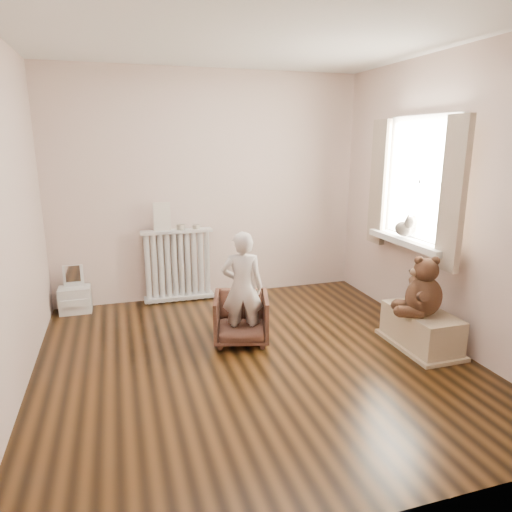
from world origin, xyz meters
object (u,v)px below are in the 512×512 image
object	(u,v)px
toy_vanity	(74,288)
teddy_bear	(425,279)
plush_cat	(404,227)
toy_bench	(421,326)
radiator	(178,269)
armchair	(241,318)
child	(242,288)

from	to	relation	value
toy_vanity	teddy_bear	distance (m)	3.59
plush_cat	teddy_bear	bearing A→B (deg)	-130.11
toy_bench	radiator	bearing A→B (deg)	135.93
radiator	plush_cat	size ratio (longest dim) A/B	3.16
radiator	plush_cat	bearing A→B (deg)	-32.15
teddy_bear	plush_cat	size ratio (longest dim) A/B	1.94
armchair	child	bearing A→B (deg)	-74.96
toy_bench	teddy_bear	distance (m)	0.48
child	armchair	bearing A→B (deg)	-74.96
child	teddy_bear	size ratio (longest dim) A/B	2.00
radiator	child	bearing A→B (deg)	-73.15
armchair	plush_cat	size ratio (longest dim) A/B	1.89
armchair	teddy_bear	bearing A→B (deg)	-9.01
toy_bench	plush_cat	xyz separation A→B (m)	(0.14, 0.57, 0.80)
toy_bench	plush_cat	bearing A→B (deg)	76.17
radiator	teddy_bear	bearing A→B (deg)	-45.98
child	radiator	bearing A→B (deg)	-58.10
child	toy_bench	xyz separation A→B (m)	(1.53, -0.54, -0.34)
teddy_bear	plush_cat	xyz separation A→B (m)	(0.20, 0.64, 0.33)
toy_vanity	armchair	size ratio (longest dim) A/B	1.02
plush_cat	radiator	bearing A→B (deg)	124.98
teddy_bear	child	bearing A→B (deg)	-177.42
radiator	armchair	bearing A→B (deg)	-72.53
plush_cat	child	bearing A→B (deg)	158.18
toy_vanity	armchair	xyz separation A→B (m)	(1.54, -1.25, -0.04)
radiator	toy_vanity	bearing A→B (deg)	-178.49
armchair	teddy_bear	size ratio (longest dim) A/B	0.97
toy_bench	toy_vanity	bearing A→B (deg)	149.02
toy_bench	plush_cat	distance (m)	0.99
armchair	child	world-z (taller)	child
radiator	toy_bench	xyz separation A→B (m)	(1.94, -1.87, -0.19)
radiator	teddy_bear	size ratio (longest dim) A/B	1.62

